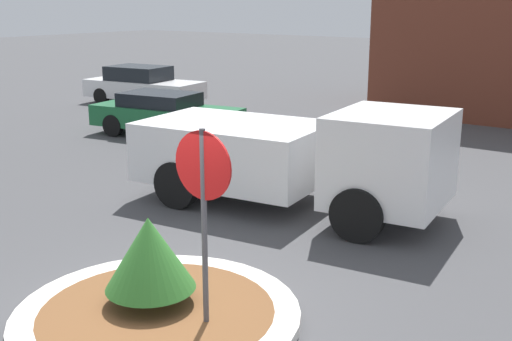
# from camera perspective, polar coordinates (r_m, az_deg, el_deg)

# --- Properties ---
(ground_plane) EXTENTS (120.00, 120.00, 0.00)m
(ground_plane) POSITION_cam_1_polar(r_m,az_deg,el_deg) (8.56, -8.74, -13.06)
(ground_plane) COLOR #474749
(traffic_island) EXTENTS (3.68, 3.68, 0.15)m
(traffic_island) POSITION_cam_1_polar(r_m,az_deg,el_deg) (8.53, -8.76, -12.61)
(traffic_island) COLOR silver
(traffic_island) RESTS_ON ground_plane
(stop_sign) EXTENTS (0.83, 0.07, 2.57)m
(stop_sign) POSITION_cam_1_polar(r_m,az_deg,el_deg) (7.54, -4.69, -1.94)
(stop_sign) COLOR #4C4C51
(stop_sign) RESTS_ON ground_plane
(island_shrub) EXTENTS (1.18, 1.18, 1.18)m
(island_shrub) POSITION_cam_1_polar(r_m,az_deg,el_deg) (8.41, -9.46, -7.25)
(island_shrub) COLOR brown
(island_shrub) RESTS_ON traffic_island
(utility_truck) EXTENTS (6.29, 3.02, 2.07)m
(utility_truck) POSITION_cam_1_polar(r_m,az_deg,el_deg) (12.47, 3.39, 1.38)
(utility_truck) COLOR white
(utility_truck) RESTS_ON ground_plane
(parked_sedan_white) EXTENTS (4.94, 2.37, 1.50)m
(parked_sedan_white) POSITION_cam_1_polar(r_m,az_deg,el_deg) (25.82, -10.04, 7.46)
(parked_sedan_white) COLOR silver
(parked_sedan_white) RESTS_ON ground_plane
(parked_sedan_green) EXTENTS (4.77, 2.36, 1.31)m
(parked_sedan_green) POSITION_cam_1_polar(r_m,az_deg,el_deg) (19.58, -8.08, 5.03)
(parked_sedan_green) COLOR #1E6638
(parked_sedan_green) RESTS_ON ground_plane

